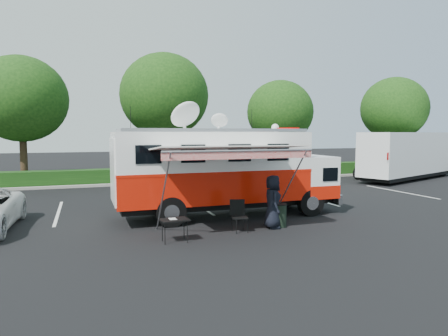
# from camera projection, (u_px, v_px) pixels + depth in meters

# --- Properties ---
(ground_plane) EXTENTS (120.00, 120.00, 0.00)m
(ground_plane) POSITION_uv_depth(u_px,v_px,m) (228.00, 216.00, 16.07)
(ground_plane) COLOR black
(ground_plane) RESTS_ON ground
(back_border) EXTENTS (60.00, 6.14, 8.87)m
(back_border) POSITION_uv_depth(u_px,v_px,m) (181.00, 109.00, 28.14)
(back_border) COLOR #9E998E
(back_border) RESTS_ON ground_plane
(stall_lines) EXTENTS (24.12, 5.50, 0.01)m
(stall_lines) POSITION_uv_depth(u_px,v_px,m) (196.00, 204.00, 18.72)
(stall_lines) COLOR silver
(stall_lines) RESTS_ON ground_plane
(command_truck) EXTENTS (9.01, 2.48, 4.33)m
(command_truck) POSITION_uv_depth(u_px,v_px,m) (226.00, 170.00, 15.88)
(command_truck) COLOR black
(command_truck) RESTS_ON ground_plane
(awning) EXTENTS (4.92, 2.55, 2.97)m
(awning) POSITION_uv_depth(u_px,v_px,m) (230.00, 150.00, 13.11)
(awning) COLOR silver
(awning) RESTS_ON ground_plane
(person) EXTENTS (0.79, 1.03, 1.87)m
(person) POSITION_uv_depth(u_px,v_px,m) (272.00, 228.00, 14.03)
(person) COLOR black
(person) RESTS_ON ground_plane
(folding_table) EXTENTS (0.87, 0.65, 0.71)m
(folding_table) POSITION_uv_depth(u_px,v_px,m) (175.00, 221.00, 12.18)
(folding_table) COLOR black
(folding_table) RESTS_ON ground_plane
(folding_chair) EXTENTS (0.64, 0.67, 1.07)m
(folding_chair) POSITION_uv_depth(u_px,v_px,m) (238.00, 213.00, 13.52)
(folding_chair) COLOR black
(folding_chair) RESTS_ON ground_plane
(trash_bin) EXTENTS (0.56, 0.56, 0.83)m
(trash_bin) POSITION_uv_depth(u_px,v_px,m) (279.00, 215.00, 14.21)
(trash_bin) COLOR black
(trash_bin) RESTS_ON ground_plane
(semi_trailer) EXTENTS (11.05, 6.16, 3.38)m
(semi_trailer) POSITION_uv_depth(u_px,v_px,m) (411.00, 155.00, 28.76)
(semi_trailer) COLOR white
(semi_trailer) RESTS_ON ground_plane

